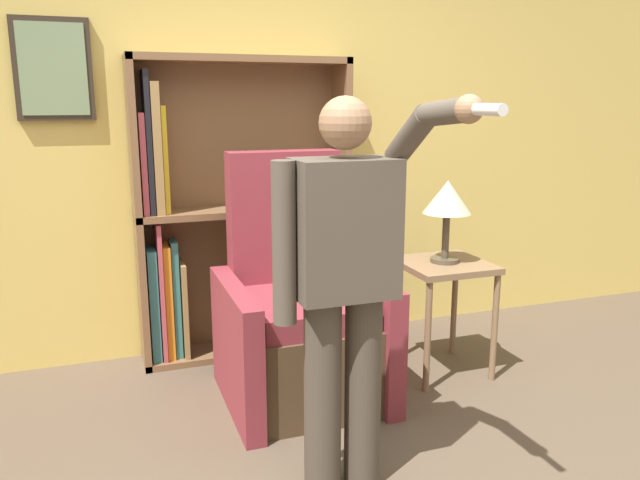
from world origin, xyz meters
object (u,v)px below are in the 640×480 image
(side_table, at_px, (444,281))
(table_lamp, at_px, (447,201))
(person_standing, at_px, (345,280))
(bookcase, at_px, (219,219))
(armchair, at_px, (298,323))

(side_table, height_order, table_lamp, table_lamp)
(person_standing, relative_size, side_table, 2.38)
(bookcase, xyz_separation_m, table_lamp, (1.16, -0.70, 0.15))
(person_standing, bearing_deg, side_table, 42.20)
(person_standing, xyz_separation_m, table_lamp, (0.97, 0.88, 0.12))
(bookcase, xyz_separation_m, side_table, (1.16, -0.70, -0.31))
(armchair, bearing_deg, table_lamp, -0.54)
(bookcase, distance_m, armchair, 0.88)
(armchair, height_order, person_standing, person_standing)
(bookcase, height_order, side_table, bookcase)
(bookcase, xyz_separation_m, person_standing, (0.19, -1.58, 0.03))
(person_standing, bearing_deg, armchair, 84.10)
(person_standing, bearing_deg, table_lamp, 42.20)
(person_standing, bearing_deg, bookcase, 96.87)
(bookcase, relative_size, side_table, 2.73)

